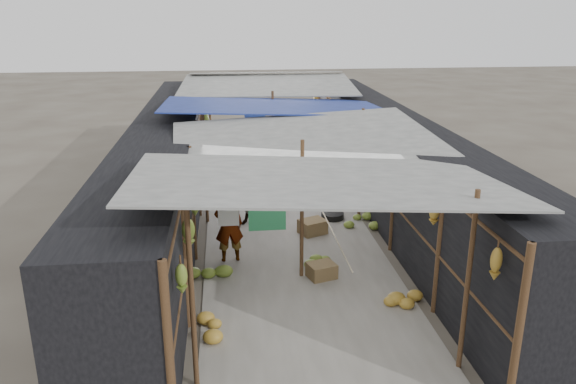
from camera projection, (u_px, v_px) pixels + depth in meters
name	position (u px, v px, depth m)	size (l,w,h in m)	color
ground	(331.00, 376.00, 7.61)	(80.00, 80.00, 0.00)	#6B6356
aisle_slab	(282.00, 212.00, 13.74)	(3.60, 16.00, 0.02)	#9E998E
stall_left	(167.00, 170.00, 13.10)	(1.40, 15.00, 2.30)	black
stall_right	(392.00, 163.00, 13.68)	(1.40, 15.00, 2.30)	black
crate_near	(313.00, 227.00, 12.35)	(0.55, 0.44, 0.33)	olive
crate_mid	(322.00, 271.00, 10.33)	(0.49, 0.39, 0.29)	olive
crate_back	(256.00, 154.00, 18.66)	(0.48, 0.39, 0.30)	olive
black_basin	(332.00, 216.00, 13.25)	(0.53, 0.53, 0.16)	black
vendor_elderly	(229.00, 225.00, 10.85)	(0.55, 0.36, 1.52)	white
shopper_blue	(256.00, 195.00, 12.73)	(0.70, 0.55, 1.44)	#1D5295
vendor_seated	(317.00, 151.00, 17.84)	(0.55, 0.32, 0.85)	#443F3B
market_canopy	(281.00, 112.00, 13.32)	(5.62, 15.20, 2.77)	brown
hanging_bananas	(278.00, 146.00, 13.29)	(3.95, 13.73, 0.87)	olive
floor_bananas	(297.00, 229.00, 12.27)	(4.06, 10.36, 0.35)	olive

